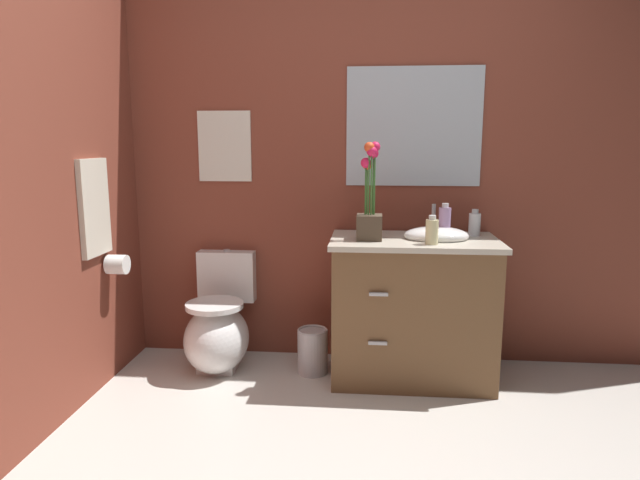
% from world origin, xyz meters
% --- Properties ---
extents(wall_back, '(4.38, 0.05, 2.50)m').
position_xyz_m(wall_back, '(0.20, 1.54, 1.25)').
color(wall_back, brown).
rests_on(wall_back, ground_plane).
extents(wall_left, '(0.05, 4.23, 2.50)m').
position_xyz_m(wall_left, '(-1.43, 0.45, 1.25)').
color(wall_left, brown).
rests_on(wall_left, ground_plane).
extents(toilet, '(0.38, 0.59, 0.69)m').
position_xyz_m(toilet, '(-0.82, 1.24, 0.24)').
color(toilet, white).
rests_on(toilet, ground_plane).
extents(vanity_cabinet, '(0.94, 0.56, 1.00)m').
position_xyz_m(vanity_cabinet, '(0.34, 1.21, 0.42)').
color(vanity_cabinet, brown).
rests_on(vanity_cabinet, ground_plane).
extents(flower_vase, '(0.14, 0.14, 0.54)m').
position_xyz_m(flower_vase, '(0.08, 1.16, 1.01)').
color(flower_vase, '#4C3D2D').
rests_on(flower_vase, vanity_cabinet).
extents(soap_bottle, '(0.07, 0.07, 0.15)m').
position_xyz_m(soap_bottle, '(0.69, 1.34, 0.89)').
color(soap_bottle, white).
rests_on(soap_bottle, vanity_cabinet).
extents(lotion_bottle, '(0.07, 0.07, 0.16)m').
position_xyz_m(lotion_bottle, '(0.41, 1.05, 0.89)').
color(lotion_bottle, beige).
rests_on(lotion_bottle, vanity_cabinet).
extents(hand_wash_bottle, '(0.07, 0.07, 0.20)m').
position_xyz_m(hand_wash_bottle, '(0.50, 1.23, 0.92)').
color(hand_wash_bottle, '#B28CBF').
rests_on(hand_wash_bottle, vanity_cabinet).
extents(trash_bin, '(0.18, 0.18, 0.27)m').
position_xyz_m(trash_bin, '(-0.25, 1.22, 0.14)').
color(trash_bin, '#B7B7BC').
rests_on(trash_bin, ground_plane).
extents(wall_poster, '(0.33, 0.01, 0.43)m').
position_xyz_m(wall_poster, '(-0.82, 1.51, 1.33)').
color(wall_poster, silver).
extents(wall_mirror, '(0.80, 0.01, 0.70)m').
position_xyz_m(wall_mirror, '(0.33, 1.51, 1.45)').
color(wall_mirror, '#B2BCC6').
extents(hanging_towel, '(0.03, 0.28, 0.52)m').
position_xyz_m(hanging_towel, '(-1.39, 0.94, 1.02)').
color(hanging_towel, beige).
extents(toilet_paper_roll, '(0.11, 0.11, 0.11)m').
position_xyz_m(toilet_paper_roll, '(-1.34, 1.04, 0.68)').
color(toilet_paper_roll, white).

